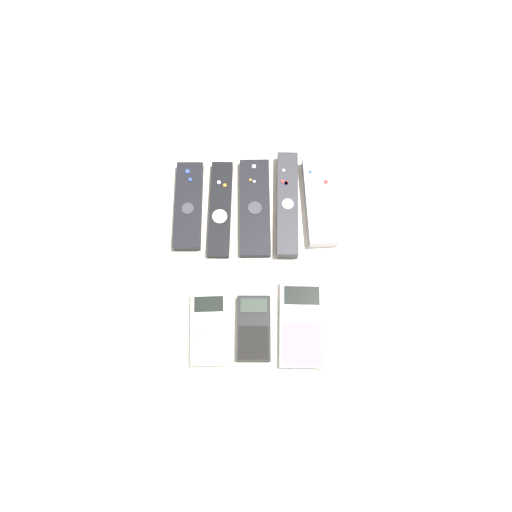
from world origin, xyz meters
TOP-DOWN VIEW (x-y plane):
  - ground_plane at (0.00, 0.00)m, footprint 3.00×3.00m
  - remote_0 at (-0.13, 0.14)m, footprint 0.06×0.18m
  - remote_1 at (-0.07, 0.13)m, footprint 0.05×0.20m
  - remote_2 at (-0.00, 0.14)m, footprint 0.06×0.21m
  - remote_3 at (0.06, 0.14)m, footprint 0.05×0.22m
  - remote_4 at (0.13, 0.14)m, footprint 0.06×0.19m
  - calculator_0 at (-0.09, -0.11)m, footprint 0.07×0.13m
  - calculator_1 at (-0.01, -0.11)m, footprint 0.07×0.12m
  - calculator_2 at (0.08, -0.10)m, footprint 0.09×0.16m

SIDE VIEW (x-z plane):
  - ground_plane at x=0.00m, z-range 0.00..0.00m
  - calculator_2 at x=0.08m, z-range 0.00..0.02m
  - calculator_1 at x=-0.01m, z-range 0.00..0.02m
  - remote_2 at x=0.00m, z-range 0.00..0.02m
  - remote_1 at x=-0.07m, z-range 0.00..0.02m
  - calculator_0 at x=-0.09m, z-range 0.00..0.02m
  - remote_0 at x=-0.13m, z-range 0.00..0.02m
  - remote_3 at x=0.06m, z-range 0.00..0.03m
  - remote_4 at x=0.13m, z-range 0.00..0.03m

